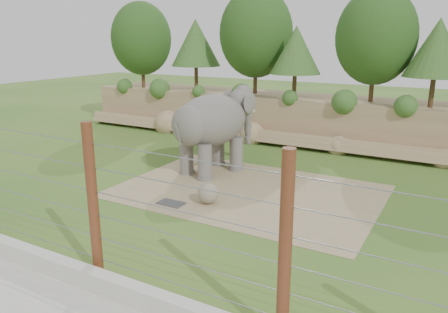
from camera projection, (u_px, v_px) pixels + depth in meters
The scene contains 8 objects.
ground at pixel (195, 215), 14.93m from camera, with size 90.00×90.00×0.00m, color #366523.
back_embankment at pixel (328, 72), 24.24m from camera, with size 30.00×5.52×8.77m.
dirt_patch at pixel (247, 191), 17.21m from camera, with size 10.00×7.00×0.02m, color #96865C.
drain_grate at pixel (171, 203), 15.90m from camera, with size 1.00×0.60×0.03m, color #262628.
elephant at pixel (212, 132), 19.19m from camera, with size 1.93×4.51×3.65m, color #625E59, non-canonical shape.
stone_ball at pixel (208, 193), 15.84m from camera, with size 0.77×0.77×0.77m, color gray.
retaining_wall at pixel (84, 276), 10.67m from camera, with size 26.00×0.35×0.50m, color #B8B7AB.
barrier_fence at pixel (93, 203), 10.63m from camera, with size 20.26×0.26×4.00m.
Camera 1 is at (7.67, -11.59, 5.91)m, focal length 35.00 mm.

